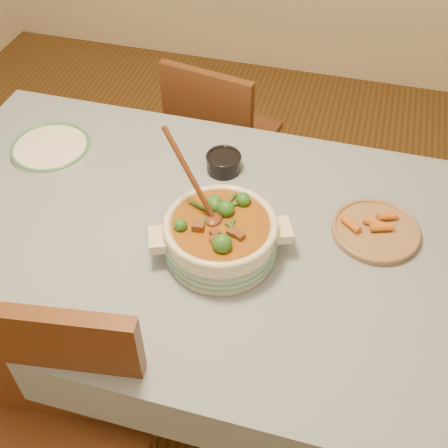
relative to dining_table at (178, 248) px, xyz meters
name	(u,v)px	position (x,y,z in m)	size (l,w,h in m)	color
floor	(188,359)	(0.00, 0.00, -0.66)	(4.50, 4.50, 0.00)	#452D13
dining_table	(178,248)	(0.00, 0.00, 0.00)	(1.68, 1.08, 0.76)	brown
stew_casserole	(220,234)	(0.16, -0.06, 0.17)	(0.40, 0.40, 0.37)	beige
white_plate	(51,148)	(-0.53, 0.23, 0.10)	(0.29, 0.29, 0.02)	white
condiment_bowl	(224,162)	(0.07, 0.29, 0.13)	(0.14, 0.14, 0.06)	black
fried_plate	(376,229)	(0.57, 0.13, 0.11)	(0.31, 0.31, 0.04)	#9F7D58
chair_far	(218,136)	(-0.10, 0.82, -0.19)	(0.46, 0.46, 0.84)	#533319
chair_near	(59,444)	(-0.12, -0.62, -0.12)	(0.50, 0.50, 0.95)	#533319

